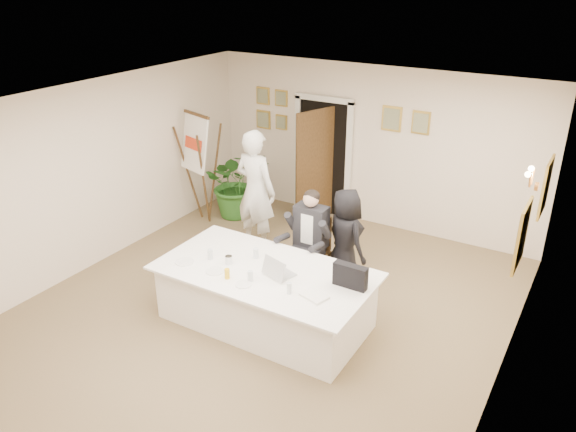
{
  "coord_description": "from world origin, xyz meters",
  "views": [
    {
      "loc": [
        3.56,
        -5.25,
        4.29
      ],
      "look_at": [
        0.06,
        0.6,
        1.22
      ],
      "focal_mm": 35.0,
      "sensor_mm": 36.0,
      "label": 1
    }
  ],
  "objects_px": {
    "seated_man": "(309,238)",
    "laptop_bag": "(350,276)",
    "steel_jug": "(229,260)",
    "conference_table": "(265,296)",
    "paper_stack": "(314,296)",
    "laptop": "(279,264)",
    "standing_man": "(256,191)",
    "flip_chart": "(202,174)",
    "standing_woman": "(345,239)",
    "oj_glass": "(227,274)",
    "potted_palm": "(237,183)"
  },
  "relations": [
    {
      "from": "conference_table",
      "to": "paper_stack",
      "type": "distance_m",
      "value": 0.95
    },
    {
      "from": "oj_glass",
      "to": "seated_man",
      "type": "bearing_deg",
      "value": 79.24
    },
    {
      "from": "standing_man",
      "to": "steel_jug",
      "type": "height_order",
      "value": "standing_man"
    },
    {
      "from": "seated_man",
      "to": "standing_woman",
      "type": "bearing_deg",
      "value": 23.42
    },
    {
      "from": "standing_man",
      "to": "potted_palm",
      "type": "height_order",
      "value": "standing_man"
    },
    {
      "from": "flip_chart",
      "to": "steel_jug",
      "type": "xyz_separation_m",
      "value": [
        2.21,
        -2.21,
        -0.07
      ]
    },
    {
      "from": "conference_table",
      "to": "steel_jug",
      "type": "xyz_separation_m",
      "value": [
        -0.49,
        -0.1,
        0.44
      ]
    },
    {
      "from": "seated_man",
      "to": "potted_palm",
      "type": "relative_size",
      "value": 1.16
    },
    {
      "from": "flip_chart",
      "to": "paper_stack",
      "type": "relative_size",
      "value": 6.42
    },
    {
      "from": "steel_jug",
      "to": "laptop_bag",
      "type": "bearing_deg",
      "value": 10.3
    },
    {
      "from": "seated_man",
      "to": "standing_woman",
      "type": "distance_m",
      "value": 0.51
    },
    {
      "from": "seated_man",
      "to": "laptop_bag",
      "type": "relative_size",
      "value": 3.53
    },
    {
      "from": "seated_man",
      "to": "flip_chart",
      "type": "bearing_deg",
      "value": 155.92
    },
    {
      "from": "oj_glass",
      "to": "laptop_bag",
      "type": "bearing_deg",
      "value": 23.48
    },
    {
      "from": "seated_man",
      "to": "laptop",
      "type": "distance_m",
      "value": 1.15
    },
    {
      "from": "conference_table",
      "to": "steel_jug",
      "type": "relative_size",
      "value": 24.96
    },
    {
      "from": "paper_stack",
      "to": "steel_jug",
      "type": "bearing_deg",
      "value": 174.25
    },
    {
      "from": "laptop",
      "to": "steel_jug",
      "type": "relative_size",
      "value": 3.47
    },
    {
      "from": "conference_table",
      "to": "potted_palm",
      "type": "bearing_deg",
      "value": 131.46
    },
    {
      "from": "standing_man",
      "to": "oj_glass",
      "type": "bearing_deg",
      "value": 120.13
    },
    {
      "from": "oj_glass",
      "to": "standing_man",
      "type": "bearing_deg",
      "value": 115.28
    },
    {
      "from": "standing_man",
      "to": "flip_chart",
      "type": "bearing_deg",
      "value": -10.56
    },
    {
      "from": "paper_stack",
      "to": "laptop",
      "type": "bearing_deg",
      "value": 158.21
    },
    {
      "from": "conference_table",
      "to": "standing_woman",
      "type": "height_order",
      "value": "standing_woman"
    },
    {
      "from": "potted_palm",
      "to": "paper_stack",
      "type": "distance_m",
      "value": 4.25
    },
    {
      "from": "conference_table",
      "to": "seated_man",
      "type": "bearing_deg",
      "value": 89.45
    },
    {
      "from": "flip_chart",
      "to": "paper_stack",
      "type": "bearing_deg",
      "value": -33.54
    },
    {
      "from": "conference_table",
      "to": "oj_glass",
      "type": "distance_m",
      "value": 0.67
    },
    {
      "from": "seated_man",
      "to": "standing_man",
      "type": "bearing_deg",
      "value": 151.53
    },
    {
      "from": "laptop_bag",
      "to": "laptop",
      "type": "bearing_deg",
      "value": -168.82
    },
    {
      "from": "seated_man",
      "to": "standing_woman",
      "type": "relative_size",
      "value": 0.99
    },
    {
      "from": "standing_woman",
      "to": "laptop",
      "type": "xyz_separation_m",
      "value": [
        -0.26,
        -1.36,
        0.17
      ]
    },
    {
      "from": "flip_chart",
      "to": "standing_woman",
      "type": "xyz_separation_m",
      "value": [
        3.16,
        -0.73,
        -0.16
      ]
    },
    {
      "from": "oj_glass",
      "to": "standing_woman",
      "type": "bearing_deg",
      "value": 67.32
    },
    {
      "from": "conference_table",
      "to": "standing_man",
      "type": "bearing_deg",
      "value": 126.82
    },
    {
      "from": "standing_man",
      "to": "oj_glass",
      "type": "relative_size",
      "value": 15.37
    },
    {
      "from": "conference_table",
      "to": "steel_jug",
      "type": "distance_m",
      "value": 0.66
    },
    {
      "from": "flip_chart",
      "to": "standing_man",
      "type": "bearing_deg",
      "value": -15.42
    },
    {
      "from": "paper_stack",
      "to": "potted_palm",
      "type": "bearing_deg",
      "value": 137.82
    },
    {
      "from": "standing_man",
      "to": "paper_stack",
      "type": "bearing_deg",
      "value": 142.23
    },
    {
      "from": "flip_chart",
      "to": "oj_glass",
      "type": "height_order",
      "value": "flip_chart"
    },
    {
      "from": "standing_man",
      "to": "conference_table",
      "type": "bearing_deg",
      "value": 131.68
    },
    {
      "from": "laptop_bag",
      "to": "oj_glass",
      "type": "relative_size",
      "value": 3.22
    },
    {
      "from": "seated_man",
      "to": "laptop",
      "type": "bearing_deg",
      "value": -84.55
    },
    {
      "from": "seated_man",
      "to": "potted_palm",
      "type": "xyz_separation_m",
      "value": [
        -2.33,
        1.48,
        -0.1
      ]
    },
    {
      "from": "standing_woman",
      "to": "potted_palm",
      "type": "relative_size",
      "value": 1.17
    },
    {
      "from": "laptop",
      "to": "laptop_bag",
      "type": "xyz_separation_m",
      "value": [
        0.88,
        0.17,
        0.01
      ]
    },
    {
      "from": "potted_palm",
      "to": "laptop_bag",
      "type": "xyz_separation_m",
      "value": [
        3.4,
        -2.43,
        0.28
      ]
    },
    {
      "from": "standing_man",
      "to": "laptop_bag",
      "type": "bearing_deg",
      "value": 152.03
    },
    {
      "from": "steel_jug",
      "to": "flip_chart",
      "type": "bearing_deg",
      "value": 135.03
    }
  ]
}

